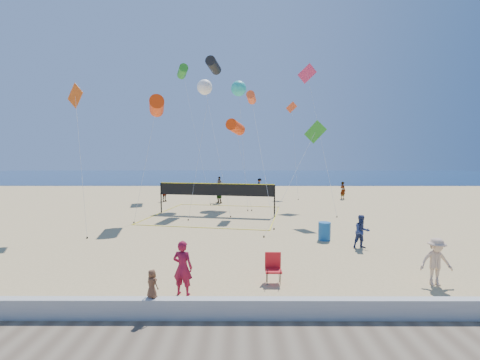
{
  "coord_description": "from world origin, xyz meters",
  "views": [
    {
      "loc": [
        1.22,
        -11.87,
        4.68
      ],
      "look_at": [
        1.19,
        2.0,
        3.61
      ],
      "focal_mm": 24.0,
      "sensor_mm": 36.0,
      "label": 1
    }
  ],
  "objects_px": {
    "woman": "(183,268)",
    "trash_barrel": "(324,231)",
    "volleyball_net": "(216,193)",
    "camp_chair": "(273,266)"
  },
  "relations": [
    {
      "from": "trash_barrel",
      "to": "volleyball_net",
      "type": "height_order",
      "value": "volleyball_net"
    },
    {
      "from": "camp_chair",
      "to": "trash_barrel",
      "type": "distance_m",
      "value": 6.87
    },
    {
      "from": "trash_barrel",
      "to": "volleyball_net",
      "type": "relative_size",
      "value": 0.09
    },
    {
      "from": "trash_barrel",
      "to": "woman",
      "type": "bearing_deg",
      "value": -133.24
    },
    {
      "from": "camp_chair",
      "to": "volleyball_net",
      "type": "relative_size",
      "value": 0.11
    },
    {
      "from": "camp_chair",
      "to": "woman",
      "type": "bearing_deg",
      "value": -160.56
    },
    {
      "from": "camp_chair",
      "to": "trash_barrel",
      "type": "relative_size",
      "value": 1.22
    },
    {
      "from": "woman",
      "to": "trash_barrel",
      "type": "xyz_separation_m",
      "value": [
        6.58,
        7.0,
        -0.43
      ]
    },
    {
      "from": "woman",
      "to": "camp_chair",
      "type": "relative_size",
      "value": 1.53
    },
    {
      "from": "trash_barrel",
      "to": "volleyball_net",
      "type": "distance_m",
      "value": 10.08
    }
  ]
}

